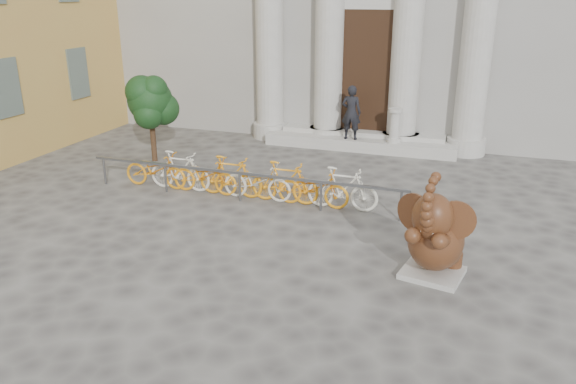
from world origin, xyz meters
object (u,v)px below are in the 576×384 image
(elephant_statue, at_px, (435,238))
(bike_rack, at_px, (243,178))
(tree, at_px, (151,102))
(pedestrian, at_px, (351,113))

(elephant_statue, distance_m, bike_rack, 5.39)
(tree, distance_m, pedestrian, 6.01)
(elephant_statue, height_order, bike_rack, elephant_statue)
(elephant_statue, distance_m, tree, 9.64)
(tree, bearing_deg, pedestrian, 30.11)
(tree, bearing_deg, bike_rack, -28.54)
(tree, relative_size, pedestrian, 1.50)
(bike_rack, bearing_deg, elephant_statue, -28.96)
(elephant_statue, relative_size, bike_rack, 0.25)
(bike_rack, height_order, pedestrian, pedestrian)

